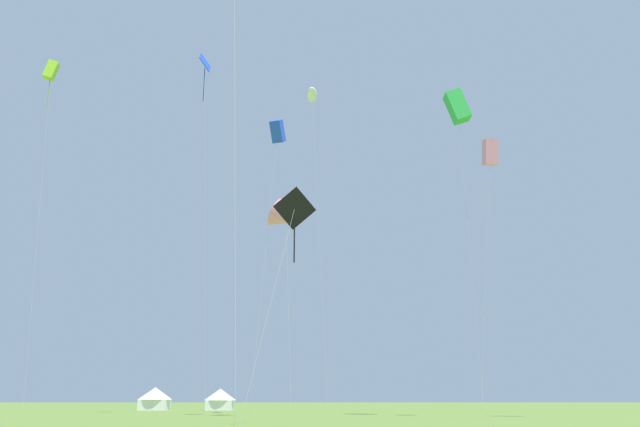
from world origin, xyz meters
TOP-DOWN VIEW (x-y plane):
  - kite_pink_box at (14.18, 45.04)m, footprint 3.04×2.11m
  - kite_pink_delta at (-2.70, 46.81)m, footprint 3.42×3.67m
  - kite_blue_diamond at (-11.39, 54.05)m, footprint 2.46×3.57m
  - kite_lime_box at (-24.01, 47.74)m, footprint 2.26×1.71m
  - kite_black_diamond at (-1.46, 29.73)m, footprint 3.73×2.73m
  - kite_green_box at (12.15, 46.96)m, footprint 2.20×2.39m
  - kite_white_parafoil at (-0.60, 52.02)m, footprint 2.18×3.15m
  - kite_blue_box at (-3.56, 47.33)m, footprint 2.43×1.97m
  - festival_tent_center at (-19.14, 74.96)m, footprint 4.02×4.02m
  - festival_tent_left at (-11.44, 74.96)m, footprint 3.78×3.78m

SIDE VIEW (x-z plane):
  - festival_tent_left at x=-11.44m, z-range 0.13..2.59m
  - festival_tent_center at x=-19.14m, z-range 0.14..2.76m
  - kite_black_diamond at x=-1.46m, z-range 5.09..17.98m
  - kite_pink_delta at x=-2.70m, z-range 7.16..24.61m
  - kite_pink_box at x=14.18m, z-range 9.90..32.01m
  - kite_blue_box at x=-3.56m, z-range 11.30..36.11m
  - kite_green_box at x=12.15m, z-range 12.21..39.72m
  - kite_white_parafoil at x=-0.60m, z-range 14.42..44.49m
  - kite_lime_box at x=-24.01m, z-range 14.30..44.96m
  - kite_blue_diamond at x=-11.39m, z-range 15.63..50.79m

